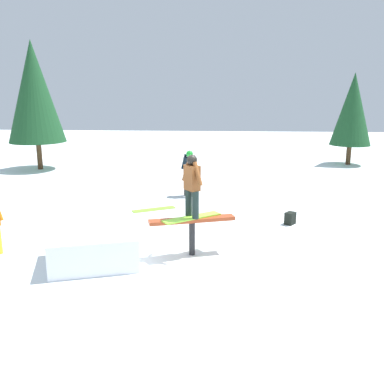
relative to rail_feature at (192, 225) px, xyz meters
name	(u,v)px	position (x,y,z in m)	size (l,w,h in m)	color
ground_plane	(192,254)	(0.00, 0.00, -0.71)	(60.00, 60.00, 0.00)	white
rail_feature	(192,225)	(0.00, 0.00, 0.00)	(1.94, 0.85, 0.87)	black
snow_kicker_ramp	(93,248)	(-2.08, -0.66, -0.36)	(1.80, 1.50, 0.71)	white
main_rider_on_rail	(192,187)	(0.00, 0.00, 0.87)	(1.30, 1.08, 1.43)	#91E03A
bystander_black	(190,171)	(-0.46, 5.50, 0.20)	(0.66, 0.43, 1.62)	black
loose_snowboard_lime	(154,209)	(-1.44, 3.65, -0.70)	(1.37, 0.28, 0.02)	#8DD835
backpack_on_snow	(290,218)	(2.58, 2.45, -0.54)	(0.30, 0.22, 0.34)	black
pine_tree_near	(34,92)	(-7.90, 10.29, 2.85)	(2.58, 2.58, 5.86)	#4C331E
pine_tree_far	(352,109)	(7.01, 12.60, 2.01)	(1.97, 1.97, 4.49)	#4C331E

